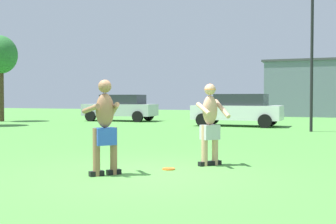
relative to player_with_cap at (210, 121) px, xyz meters
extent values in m
plane|color=#4C8E3D|center=(-0.84, -1.49, -0.93)|extent=(80.00, 80.00, 0.00)
cube|color=black|center=(0.08, 0.11, -0.88)|extent=(0.25, 0.27, 0.09)
cylinder|color=tan|center=(0.08, 0.11, -0.51)|extent=(0.13, 0.13, 0.84)
cube|color=black|center=(-0.09, -0.10, -0.88)|extent=(0.25, 0.27, 0.09)
cylinder|color=tan|center=(-0.09, -0.10, -0.51)|extent=(0.13, 0.13, 0.84)
cube|color=#B7B7BC|center=(-0.01, 0.00, -0.24)|extent=(0.41, 0.43, 0.30)
ellipsoid|color=tan|center=(-0.01, 0.00, 0.21)|extent=(0.38, 0.40, 0.61)
cylinder|color=tan|center=(0.22, 0.12, 0.24)|extent=(0.46, 0.42, 0.39)
cylinder|color=tan|center=(-0.07, -0.24, 0.24)|extent=(0.44, 0.49, 0.27)
sphere|color=tan|center=(-0.01, 0.00, 0.64)|extent=(0.23, 0.23, 0.23)
cone|color=orange|center=(-0.01, 0.00, 0.70)|extent=(0.34, 0.34, 0.13)
cube|color=black|center=(-1.55, -1.90, -0.88)|extent=(0.25, 0.27, 0.09)
cylinder|color=#936647|center=(-1.55, -1.90, -0.50)|extent=(0.13, 0.13, 0.86)
cube|color=black|center=(-1.34, -1.65, -0.88)|extent=(0.25, 0.27, 0.09)
cylinder|color=#936647|center=(-1.34, -1.65, -0.50)|extent=(0.13, 0.13, 0.86)
cube|color=blue|center=(-1.44, -1.78, -0.22)|extent=(0.41, 0.43, 0.31)
ellipsoid|color=#936647|center=(-1.44, -1.78, 0.24)|extent=(0.39, 0.40, 0.62)
cylinder|color=#936647|center=(-1.66, -1.89, 0.27)|extent=(0.54, 0.41, 0.19)
cylinder|color=#936647|center=(-1.38, -1.53, 0.27)|extent=(0.43, 0.53, 0.25)
sphere|color=#936647|center=(-1.44, -1.78, 0.67)|extent=(0.24, 0.24, 0.24)
cylinder|color=orange|center=(-0.61, -0.79, -0.91)|extent=(0.25, 0.25, 0.03)
cube|color=silver|center=(-9.79, 14.60, -0.26)|extent=(4.41, 2.08, 0.70)
cube|color=#282D33|center=(-9.59, 14.62, 0.37)|extent=(2.51, 1.74, 0.56)
cylinder|color=black|center=(-11.23, 13.61, -0.61)|extent=(0.65, 0.26, 0.64)
cylinder|color=black|center=(-11.35, 15.40, -0.61)|extent=(0.65, 0.26, 0.64)
cylinder|color=black|center=(-8.23, 13.80, -0.61)|extent=(0.65, 0.26, 0.64)
cylinder|color=black|center=(-8.35, 15.60, -0.61)|extent=(0.65, 0.26, 0.64)
cube|color=white|center=(-2.18, 12.51, -0.26)|extent=(4.31, 1.84, 0.70)
cube|color=#282D33|center=(-1.98, 12.51, 0.37)|extent=(2.42, 1.60, 0.56)
cylinder|color=black|center=(-3.69, 11.62, -0.61)|extent=(0.64, 0.23, 0.64)
cylinder|color=black|center=(-3.68, 13.42, -0.61)|extent=(0.64, 0.23, 0.64)
cylinder|color=black|center=(-0.68, 11.60, -0.61)|extent=(0.64, 0.23, 0.64)
cylinder|color=black|center=(-0.67, 13.40, -0.61)|extent=(0.64, 0.23, 0.64)
cylinder|color=black|center=(1.42, 10.13, 2.03)|extent=(0.12, 0.12, 5.91)
cube|color=slate|center=(2.12, 26.27, 1.11)|extent=(9.64, 4.56, 4.07)
cube|color=#3F3F44|center=(2.12, 26.27, 3.23)|extent=(10.02, 4.74, 0.16)
cylinder|color=#4C3823|center=(-16.16, 11.60, 0.65)|extent=(0.40, 0.40, 3.16)
ellipsoid|color=#2D7033|center=(-16.16, 11.60, 3.03)|extent=(2.03, 2.03, 2.26)
camera|label=1|loc=(2.43, -8.54, 0.46)|focal=46.18mm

